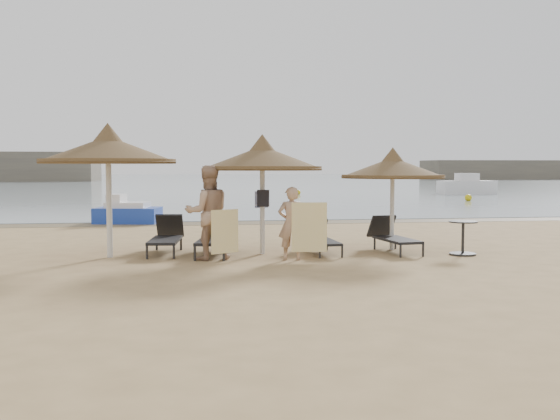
% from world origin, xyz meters
% --- Properties ---
extents(ground, '(160.00, 160.00, 0.00)m').
position_xyz_m(ground, '(0.00, 0.00, 0.00)').
color(ground, tan).
rests_on(ground, ground).
extents(sea, '(200.00, 140.00, 0.03)m').
position_xyz_m(sea, '(0.00, 80.00, 0.01)').
color(sea, gray).
rests_on(sea, ground).
extents(wet_sand_strip, '(200.00, 1.60, 0.01)m').
position_xyz_m(wet_sand_strip, '(0.00, 9.40, 0.00)').
color(wet_sand_strip, brown).
rests_on(wet_sand_strip, ground).
extents(far_shore, '(150.00, 54.80, 12.00)m').
position_xyz_m(far_shore, '(-25.10, 77.82, 2.91)').
color(far_shore, '#6A614F').
rests_on(far_shore, ground).
extents(palapa_left, '(3.03, 3.03, 3.00)m').
position_xyz_m(palapa_left, '(-3.83, 1.28, 2.39)').
color(palapa_left, silver).
rests_on(palapa_left, ground).
extents(palapa_center, '(2.81, 2.81, 2.78)m').
position_xyz_m(palapa_center, '(-0.38, 1.34, 2.22)').
color(palapa_center, silver).
rests_on(palapa_center, ground).
extents(palapa_right, '(2.53, 2.53, 2.50)m').
position_xyz_m(palapa_right, '(2.85, 1.62, 1.99)').
color(palapa_right, silver).
rests_on(palapa_right, ground).
extents(lounger_far_left, '(0.83, 2.01, 0.88)m').
position_xyz_m(lounger_far_left, '(-2.60, 1.90, 0.39)').
color(lounger_far_left, '#252626').
rests_on(lounger_far_left, ground).
extents(lounger_near_left, '(1.06, 2.18, 0.94)m').
position_xyz_m(lounger_near_left, '(-1.44, 1.51, 0.42)').
color(lounger_near_left, '#252626').
rests_on(lounger_near_left, ground).
extents(lounger_near_right, '(0.65, 1.74, 0.77)m').
position_xyz_m(lounger_near_right, '(1.01, 1.38, 0.34)').
color(lounger_near_right, '#252626').
rests_on(lounger_near_right, ground).
extents(lounger_far_right, '(0.85, 1.93, 0.83)m').
position_xyz_m(lounger_far_right, '(2.76, 1.33, 0.37)').
color(lounger_far_right, '#252626').
rests_on(lounger_far_right, ground).
extents(side_table, '(0.65, 0.65, 0.78)m').
position_xyz_m(side_table, '(4.18, 0.51, 0.37)').
color(side_table, '#252626').
rests_on(side_table, ground).
extents(person_left, '(1.20, 0.88, 2.39)m').
position_xyz_m(person_left, '(-1.66, 0.63, 1.20)').
color(person_left, tan).
rests_on(person_left, ground).
extents(person_right, '(0.92, 0.66, 1.86)m').
position_xyz_m(person_right, '(0.13, 0.30, 0.93)').
color(person_right, tan).
rests_on(person_right, ground).
extents(towel_left, '(0.60, 0.33, 0.94)m').
position_xyz_m(towel_left, '(-1.31, 0.28, 0.65)').
color(towel_left, yellow).
rests_on(towel_left, ground).
extents(towel_right, '(0.76, 0.08, 1.07)m').
position_xyz_m(towel_right, '(0.48, 0.05, 0.74)').
color(towel_right, yellow).
rests_on(towel_right, ground).
extents(bag_patterned, '(0.32, 0.20, 0.38)m').
position_xyz_m(bag_patterned, '(-0.38, 1.52, 1.26)').
color(bag_patterned, silver).
rests_on(bag_patterned, ground).
extents(bag_dark, '(0.29, 0.16, 0.39)m').
position_xyz_m(bag_dark, '(-0.38, 1.18, 1.31)').
color(bag_dark, black).
rests_on(bag_dark, ground).
extents(pedal_boat, '(2.45, 1.72, 1.04)m').
position_xyz_m(pedal_boat, '(-4.28, 9.96, 0.39)').
color(pedal_boat, '#1C3CAB').
rests_on(pedal_boat, ground).
extents(buoy_left, '(0.37, 0.37, 0.37)m').
position_xyz_m(buoy_left, '(-6.50, 24.73, 0.19)').
color(buoy_left, gold).
rests_on(buoy_left, ground).
extents(buoy_mid, '(0.35, 0.35, 0.35)m').
position_xyz_m(buoy_mid, '(5.67, 30.94, 0.18)').
color(buoy_mid, gold).
rests_on(buoy_mid, ground).
extents(buoy_right, '(0.41, 0.41, 0.41)m').
position_xyz_m(buoy_right, '(14.16, 21.54, 0.21)').
color(buoy_right, gold).
rests_on(buoy_right, ground).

